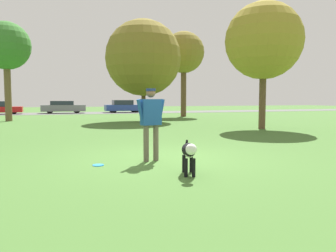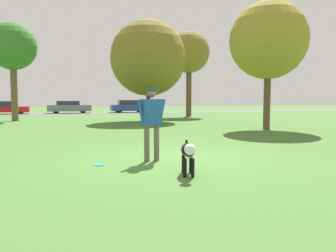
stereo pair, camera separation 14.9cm
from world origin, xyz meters
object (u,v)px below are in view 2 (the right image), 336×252
(tree_near_right, at_px, (268,41))
(person, at_px, (152,118))
(frisbee, at_px, (99,165))
(tree_far_right, at_px, (189,53))
(parked_car_grey, at_px, (69,107))
(parked_car_red, at_px, (6,108))
(tree_far_left, at_px, (13,47))
(tree_mid_center, at_px, (148,58))
(parked_car_blue, at_px, (129,106))
(dog, at_px, (188,152))

(tree_near_right, bearing_deg, person, -140.17)
(frisbee, distance_m, tree_far_right, 21.96)
(tree_near_right, relative_size, parked_car_grey, 1.39)
(frisbee, bearing_deg, parked_car_red, 101.47)
(tree_far_left, bearing_deg, frisbee, -77.83)
(person, distance_m, tree_far_left, 18.25)
(tree_far_left, relative_size, parked_car_grey, 1.47)
(tree_near_right, height_order, tree_mid_center, tree_mid_center)
(person, xyz_separation_m, tree_far_left, (-4.99, 17.10, 3.96))
(frisbee, distance_m, parked_car_blue, 30.05)
(parked_car_red, height_order, parked_car_blue, parked_car_blue)
(tree_far_left, relative_size, tree_far_right, 0.92)
(tree_mid_center, relative_size, parked_car_grey, 1.50)
(frisbee, relative_size, tree_far_right, 0.03)
(tree_far_left, relative_size, tree_mid_center, 0.98)
(tree_far_right, xyz_separation_m, parked_car_blue, (-3.08, 10.38, -4.74))
(tree_near_right, distance_m, parked_car_red, 27.30)
(tree_far_right, relative_size, parked_car_red, 1.71)
(tree_near_right, xyz_separation_m, tree_far_right, (0.77, 12.32, 1.06))
(frisbee, bearing_deg, dog, -44.72)
(dog, xyz_separation_m, parked_car_grey, (-1.36, 30.88, 0.20))
(tree_far_left, height_order, tree_mid_center, tree_mid_center)
(frisbee, xyz_separation_m, parked_car_red, (-5.91, 29.13, 0.62))
(person, height_order, frisbee, person)
(person, xyz_separation_m, dog, (0.28, -1.66, -0.58))
(tree_far_left, distance_m, tree_mid_center, 9.19)
(tree_mid_center, bearing_deg, parked_car_grey, 107.38)
(tree_far_left, xyz_separation_m, parked_car_blue, (10.42, 12.06, -4.31))
(tree_near_right, distance_m, parked_car_grey, 24.69)
(tree_mid_center, distance_m, parked_car_red, 18.82)
(tree_near_right, bearing_deg, tree_far_right, 86.41)
(tree_far_left, bearing_deg, tree_far_right, 7.08)
(dog, xyz_separation_m, tree_far_right, (8.24, 20.44, 4.96))
(dog, height_order, parked_car_red, parked_car_red)
(person, height_order, tree_far_left, tree_far_left)
(person, height_order, tree_near_right, tree_near_right)
(frisbee, relative_size, tree_near_right, 0.04)
(tree_mid_center, height_order, parked_car_blue, tree_mid_center)
(tree_far_right, height_order, parked_car_grey, tree_far_right)
(frisbee, bearing_deg, tree_far_left, 102.17)
(dog, distance_m, tree_near_right, 11.70)
(dog, relative_size, parked_car_blue, 0.26)
(parked_car_red, bearing_deg, tree_far_left, -80.11)
(person, relative_size, frisbee, 6.93)
(person, relative_size, tree_far_right, 0.24)
(tree_near_right, xyz_separation_m, parked_car_grey, (-8.83, 22.76, -3.69))
(parked_car_grey, height_order, parked_car_blue, parked_car_blue)
(tree_mid_center, distance_m, parked_car_grey, 16.29)
(dog, height_order, tree_far_left, tree_far_left)
(tree_far_right, relative_size, tree_mid_center, 1.07)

